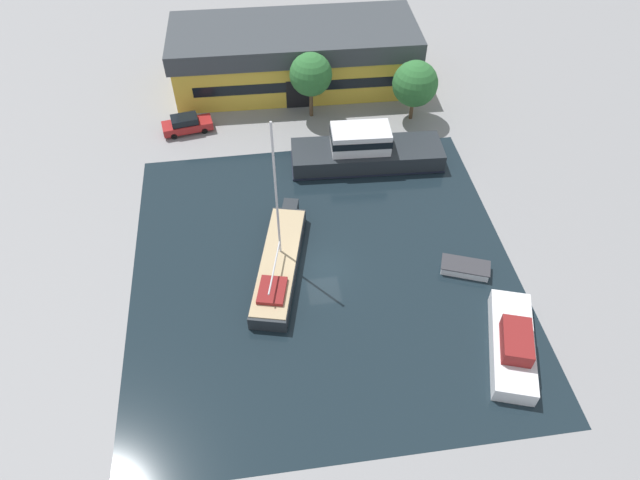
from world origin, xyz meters
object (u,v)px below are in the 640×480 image
object	(u,v)px
sailboat_moored	(280,262)
small_dinghy	(465,268)
parked_car	(187,124)
quay_tree_near_building	(311,75)
cabin_boat	(513,344)
quay_tree_by_water	(415,84)
warehouse_building	(294,55)
motor_cruiser	(365,151)

from	to	relation	value
sailboat_moored	small_dinghy	bearing A→B (deg)	5.00
parked_car	sailboat_moored	distance (m)	19.57
quay_tree_near_building	sailboat_moored	xyz separation A→B (m)	(-4.83, -19.19, -3.80)
cabin_boat	parked_car	bearing A→B (deg)	146.16
quay_tree_near_building	quay_tree_by_water	xyz separation A→B (m)	(9.55, -1.80, -0.68)
small_dinghy	quay_tree_by_water	bearing A→B (deg)	18.68
quay_tree_near_building	quay_tree_by_water	size ratio (longest dim) A/B	1.09
quay_tree_near_building	quay_tree_by_water	bearing A→B (deg)	-10.64
quay_tree_near_building	sailboat_moored	bearing A→B (deg)	-104.11
warehouse_building	parked_car	distance (m)	13.37
sailboat_moored	cabin_boat	size ratio (longest dim) A/B	1.53
quay_tree_near_building	quay_tree_by_water	world-z (taller)	quay_tree_near_building
quay_tree_by_water	parked_car	distance (m)	21.76
warehouse_building	sailboat_moored	xyz separation A→B (m)	(-3.90, -25.38, -2.38)
sailboat_moored	motor_cruiser	xyz separation A→B (m)	(8.61, 11.29, 0.64)
warehouse_building	sailboat_moored	bearing A→B (deg)	-96.99
quay_tree_by_water	sailboat_moored	size ratio (longest dim) A/B	0.47
sailboat_moored	small_dinghy	size ratio (longest dim) A/B	3.27
warehouse_building	parked_car	bearing A→B (deg)	-145.32
quay_tree_by_water	parked_car	xyz separation A→B (m)	(-21.54, 0.82, -2.99)
sailboat_moored	cabin_boat	xyz separation A→B (m)	(14.49, -9.21, 0.17)
motor_cruiser	small_dinghy	bearing A→B (deg)	-156.28
motor_cruiser	cabin_boat	xyz separation A→B (m)	(5.89, -20.50, -0.48)
cabin_boat	motor_cruiser	bearing A→B (deg)	123.90
motor_cruiser	small_dinghy	size ratio (longest dim) A/B	3.48
warehouse_building	motor_cruiser	world-z (taller)	warehouse_building
quay_tree_by_water	sailboat_moored	world-z (taller)	sailboat_moored
cabin_boat	quay_tree_by_water	bearing A→B (deg)	108.13
quay_tree_near_building	sailboat_moored	world-z (taller)	sailboat_moored
warehouse_building	quay_tree_near_building	size ratio (longest dim) A/B	3.82
warehouse_building	small_dinghy	bearing A→B (deg)	-68.76
quay_tree_near_building	sailboat_moored	size ratio (longest dim) A/B	0.51
warehouse_building	quay_tree_by_water	xyz separation A→B (m)	(10.48, -7.98, 0.74)
warehouse_building	sailboat_moored	world-z (taller)	sailboat_moored
warehouse_building	motor_cruiser	size ratio (longest dim) A/B	1.83
parked_car	quay_tree_by_water	bearing A→B (deg)	78.55
small_dinghy	cabin_boat	distance (m)	7.16
quay_tree_by_water	motor_cruiser	bearing A→B (deg)	-133.36
parked_car	warehouse_building	bearing A→B (deg)	113.65
motor_cruiser	cabin_boat	bearing A→B (deg)	-160.82
quay_tree_near_building	small_dinghy	xyz separation A→B (m)	(8.81, -21.32, -4.13)
motor_cruiser	small_dinghy	world-z (taller)	motor_cruiser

